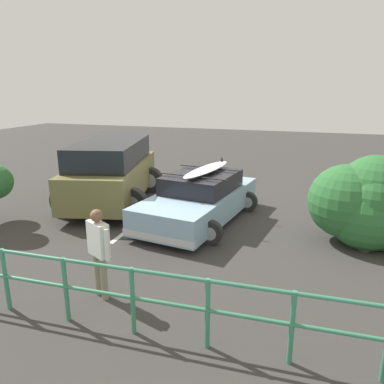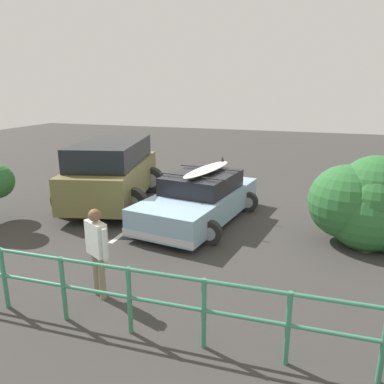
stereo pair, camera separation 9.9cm
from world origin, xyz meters
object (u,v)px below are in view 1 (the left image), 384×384
Objects in this scene: suv_car at (111,172)px; person_bystander at (99,246)px; sedan_car at (200,199)px; bush_near_left at (367,205)px.

suv_car is 3.03× the size of person_bystander.
person_bystander is (-2.49, 4.79, -0.05)m from suv_car.
suv_car reaches higher than sedan_car.
bush_near_left is (-6.97, 1.01, -0.06)m from suv_car.
sedan_car is at bearing 168.24° from suv_car.
bush_near_left is (-4.00, 0.39, 0.34)m from sedan_car.
sedan_car is 4.04m from bush_near_left.
person_bystander is 0.65× the size of bush_near_left.
sedan_car is at bearing -96.55° from person_bystander.
person_bystander is 5.87m from bush_near_left.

